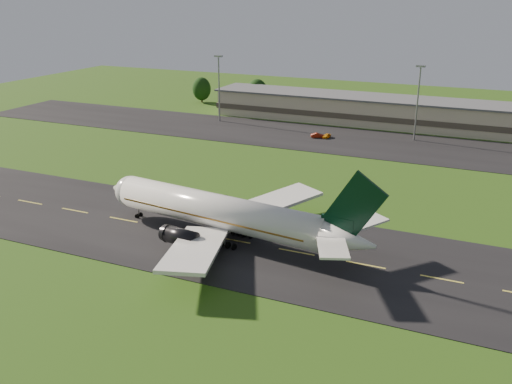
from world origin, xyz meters
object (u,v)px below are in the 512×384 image
at_px(light_mast_west, 219,81).
at_px(airliner, 222,213).
at_px(terminal, 429,115).
at_px(light_mast_centre, 418,94).
at_px(service_vehicle_b, 318,135).
at_px(service_vehicle_a, 327,136).

bearing_deg(light_mast_west, airliner, -62.30).
xyz_separation_m(terminal, light_mast_centre, (-1.40, -16.18, 8.75)).
relative_size(airliner, service_vehicle_b, 13.14).
xyz_separation_m(service_vehicle_a, service_vehicle_b, (-2.35, -0.74, 0.04)).
bearing_deg(terminal, service_vehicle_a, -135.45).
bearing_deg(light_mast_centre, terminal, 85.05).
height_order(light_mast_west, service_vehicle_a, light_mast_west).
bearing_deg(service_vehicle_b, terminal, -70.00).
bearing_deg(service_vehicle_b, light_mast_centre, -94.56).
bearing_deg(light_mast_west, service_vehicle_b, -13.20).
relative_size(terminal, service_vehicle_b, 37.23).
height_order(light_mast_centre, service_vehicle_b, light_mast_centre).
relative_size(light_mast_centre, service_vehicle_b, 5.22).
bearing_deg(light_mast_west, terminal, 14.76).
bearing_deg(service_vehicle_a, airliner, -79.58).
xyz_separation_m(terminal, light_mast_west, (-61.40, -16.18, 8.75)).
xyz_separation_m(airliner, service_vehicle_a, (-4.69, 72.63, -3.96)).
height_order(terminal, service_vehicle_a, terminal).
height_order(airliner, terminal, airliner).
relative_size(terminal, light_mast_centre, 7.13).
bearing_deg(airliner, service_vehicle_b, 102.59).
bearing_deg(service_vehicle_a, light_mast_west, 175.42).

